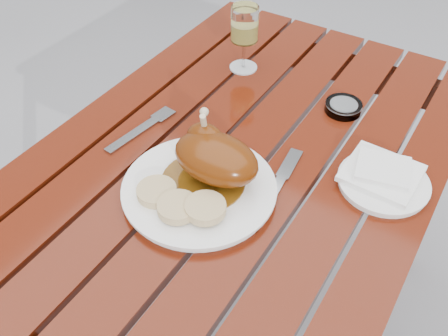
{
  "coord_description": "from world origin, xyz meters",
  "views": [
    {
      "loc": [
        0.39,
        -0.71,
        1.47
      ],
      "look_at": [
        0.01,
        -0.1,
        0.78
      ],
      "focal_mm": 40.0,
      "sensor_mm": 36.0,
      "label": 1
    }
  ],
  "objects_px": {
    "table": "(240,254)",
    "side_plate": "(383,183)",
    "dinner_plate": "(199,190)",
    "wine_glass": "(244,39)",
    "ashtray": "(343,107)"
  },
  "relations": [
    {
      "from": "table",
      "to": "wine_glass",
      "type": "bearing_deg",
      "value": 120.43
    },
    {
      "from": "dinner_plate",
      "to": "table",
      "type": "bearing_deg",
      "value": 86.61
    },
    {
      "from": "dinner_plate",
      "to": "ashtray",
      "type": "bearing_deg",
      "value": 71.05
    },
    {
      "from": "dinner_plate",
      "to": "ashtray",
      "type": "xyz_separation_m",
      "value": [
        0.14,
        0.4,
        0.0
      ]
    },
    {
      "from": "table",
      "to": "side_plate",
      "type": "xyz_separation_m",
      "value": [
        0.29,
        0.05,
        0.38
      ]
    },
    {
      "from": "table",
      "to": "side_plate",
      "type": "relative_size",
      "value": 6.54
    },
    {
      "from": "wine_glass",
      "to": "side_plate",
      "type": "height_order",
      "value": "wine_glass"
    },
    {
      "from": "side_plate",
      "to": "ashtray",
      "type": "bearing_deg",
      "value": 130.56
    },
    {
      "from": "wine_glass",
      "to": "ashtray",
      "type": "bearing_deg",
      "value": -7.09
    },
    {
      "from": "ashtray",
      "to": "side_plate",
      "type": "bearing_deg",
      "value": -49.44
    },
    {
      "from": "table",
      "to": "side_plate",
      "type": "bearing_deg",
      "value": 10.66
    },
    {
      "from": "dinner_plate",
      "to": "side_plate",
      "type": "xyz_separation_m",
      "value": [
        0.3,
        0.21,
        -0.0
      ]
    },
    {
      "from": "side_plate",
      "to": "ashtray",
      "type": "xyz_separation_m",
      "value": [
        -0.16,
        0.19,
        0.0
      ]
    },
    {
      "from": "wine_glass",
      "to": "ashtray",
      "type": "xyz_separation_m",
      "value": [
        0.29,
        -0.04,
        -0.07
      ]
    },
    {
      "from": "side_plate",
      "to": "wine_glass",
      "type": "bearing_deg",
      "value": 153.61
    }
  ]
}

